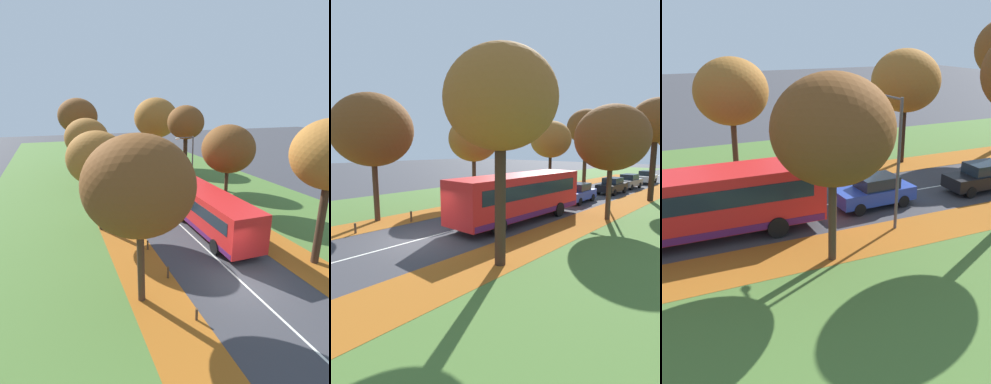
% 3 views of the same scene
% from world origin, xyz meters
% --- Properties ---
extents(ground_plane, '(160.00, 160.00, 0.00)m').
position_xyz_m(ground_plane, '(0.00, 0.00, 0.00)').
color(ground_plane, '#38383D').
extents(grass_verge_left, '(12.00, 90.00, 0.01)m').
position_xyz_m(grass_verge_left, '(-9.20, 20.00, 0.00)').
color(grass_verge_left, '#476B2D').
rests_on(grass_verge_left, ground).
extents(leaf_litter_left, '(2.80, 60.00, 0.00)m').
position_xyz_m(leaf_litter_left, '(-4.60, 14.00, 0.01)').
color(leaf_litter_left, '#9E5619').
rests_on(leaf_litter_left, grass_verge_left).
extents(leaf_litter_right, '(2.80, 60.00, 0.00)m').
position_xyz_m(leaf_litter_right, '(4.60, 14.00, 0.01)').
color(leaf_litter_right, '#9E5619').
rests_on(leaf_litter_right, grass_verge_right).
extents(road_centre_line, '(0.12, 80.00, 0.01)m').
position_xyz_m(road_centre_line, '(0.00, 20.00, 0.00)').
color(road_centre_line, silver).
rests_on(road_centre_line, ground).
extents(tree_left_nearest, '(4.96, 4.96, 7.94)m').
position_xyz_m(tree_left_nearest, '(-5.37, 0.70, 5.69)').
color(tree_left_nearest, '#422D1E').
rests_on(tree_left_nearest, ground).
extents(tree_left_near, '(4.27, 4.27, 7.28)m').
position_xyz_m(tree_left_near, '(-5.81, 9.78, 5.33)').
color(tree_left_near, '#422D1E').
rests_on(tree_left_near, ground).
extents(tree_left_mid, '(4.53, 4.53, 7.56)m').
position_xyz_m(tree_left_mid, '(-5.20, 21.13, 5.50)').
color(tree_left_mid, black).
rests_on(tree_left_mid, ground).
extents(tree_left_far, '(5.02, 5.02, 9.63)m').
position_xyz_m(tree_left_far, '(-5.17, 29.87, 7.32)').
color(tree_left_far, '#382619').
rests_on(tree_left_far, ground).
extents(tree_right_nearest, '(4.27, 4.27, 8.38)m').
position_xyz_m(tree_right_nearest, '(5.23, 0.46, 6.40)').
color(tree_right_nearest, '#382619').
rests_on(tree_right_nearest, ground).
extents(tree_right_near, '(4.61, 4.61, 7.33)m').
position_xyz_m(tree_right_near, '(5.48, 10.87, 5.24)').
color(tree_right_near, '#422D1E').
rests_on(tree_right_near, ground).
extents(tree_right_mid, '(4.16, 4.16, 8.80)m').
position_xyz_m(tree_right_mid, '(5.65, 20.11, 6.84)').
color(tree_right_mid, black).
rests_on(tree_right_mid, ground).
extents(bollard_nearest, '(0.12, 0.12, 0.57)m').
position_xyz_m(bollard_nearest, '(-3.54, -1.51, 0.29)').
color(bollard_nearest, '#4C3823').
rests_on(bollard_nearest, ground).
extents(bollard_second, '(0.12, 0.12, 0.68)m').
position_xyz_m(bollard_second, '(-3.52, 1.98, 0.34)').
color(bollard_second, '#4C3823').
rests_on(bollard_second, ground).
extents(bollard_third, '(0.12, 0.12, 0.63)m').
position_xyz_m(bollard_third, '(-3.56, 5.46, 0.32)').
color(bollard_third, '#4C3823').
rests_on(bollard_third, ground).
extents(streetlamp_right, '(1.89, 0.28, 6.00)m').
position_xyz_m(streetlamp_right, '(3.67, 14.76, 3.74)').
color(streetlamp_right, '#47474C').
rests_on(streetlamp_right, ground).
extents(bus, '(2.76, 10.43, 2.98)m').
position_xyz_m(bus, '(1.45, 6.66, 1.70)').
color(bus, red).
rests_on(bus, ground).
extents(car_blue_lead, '(1.90, 4.26, 1.62)m').
position_xyz_m(car_blue_lead, '(1.18, 15.28, 0.81)').
color(car_blue_lead, '#233D9E').
rests_on(car_blue_lead, ground).
extents(car_black_following, '(1.84, 4.23, 1.62)m').
position_xyz_m(car_black_following, '(1.57, 22.02, 0.81)').
color(car_black_following, black).
rests_on(car_black_following, ground).
extents(car_grey_third_in_line, '(1.89, 4.25, 1.62)m').
position_xyz_m(car_grey_third_in_line, '(1.53, 27.22, 0.81)').
color(car_grey_third_in_line, slate).
rests_on(car_grey_third_in_line, ground).
extents(car_silver_fourth_in_line, '(1.79, 4.20, 1.62)m').
position_xyz_m(car_silver_fourth_in_line, '(1.58, 33.76, 0.81)').
color(car_silver_fourth_in_line, '#B7BABF').
rests_on(car_silver_fourth_in_line, ground).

